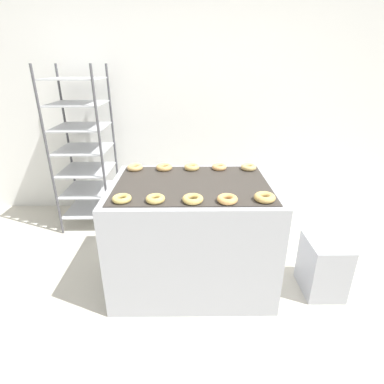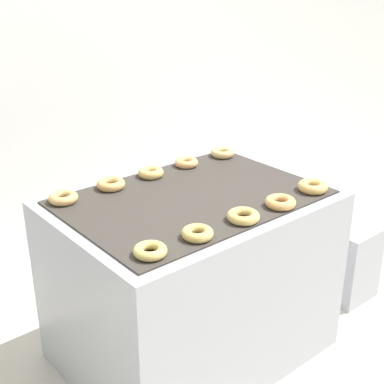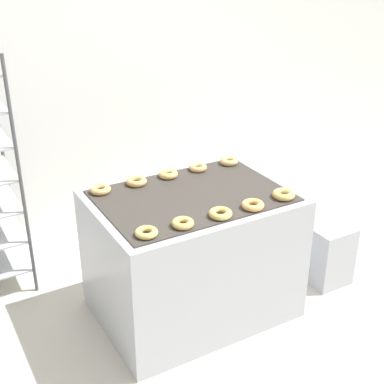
% 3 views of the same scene
% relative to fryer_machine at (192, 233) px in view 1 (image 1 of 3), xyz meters
% --- Properties ---
extents(ground_plane, '(14.00, 14.00, 0.00)m').
position_rel_fryer_machine_xyz_m(ground_plane, '(-0.00, -0.69, -0.43)').
color(ground_plane, beige).
extents(wall_back, '(8.00, 0.05, 2.80)m').
position_rel_fryer_machine_xyz_m(wall_back, '(-0.00, 1.43, 0.97)').
color(wall_back, white).
rests_on(wall_back, ground_plane).
extents(fryer_machine, '(1.22, 0.89, 0.85)m').
position_rel_fryer_machine_xyz_m(fryer_machine, '(0.00, 0.00, 0.00)').
color(fryer_machine, '#A8AAB2').
rests_on(fryer_machine, ground_plane).
extents(baking_rack_cart, '(0.54, 0.55, 1.68)m').
position_rel_fryer_machine_xyz_m(baking_rack_cart, '(-1.12, 0.99, 0.43)').
color(baking_rack_cart, '#4C4C51').
rests_on(baking_rack_cart, ground_plane).
extents(glaze_bin, '(0.29, 0.35, 0.45)m').
position_rel_fryer_machine_xyz_m(glaze_bin, '(1.02, -0.16, -0.20)').
color(glaze_bin, '#A8AAB2').
rests_on(glaze_bin, ground_plane).
extents(donut_near_leftmost, '(0.12, 0.12, 0.04)m').
position_rel_fryer_machine_xyz_m(donut_near_leftmost, '(-0.46, -0.31, 0.45)').
color(donut_near_leftmost, '#D9BC62').
rests_on(donut_near_leftmost, fryer_machine).
extents(donut_near_left, '(0.12, 0.12, 0.04)m').
position_rel_fryer_machine_xyz_m(donut_near_left, '(-0.24, -0.32, 0.45)').
color(donut_near_left, tan).
rests_on(donut_near_left, fryer_machine).
extents(donut_near_center, '(0.14, 0.14, 0.04)m').
position_rel_fryer_machine_xyz_m(donut_near_center, '(0.00, -0.32, 0.45)').
color(donut_near_center, '#D6B35F').
rests_on(donut_near_center, fryer_machine).
extents(donut_near_right, '(0.13, 0.13, 0.04)m').
position_rel_fryer_machine_xyz_m(donut_near_right, '(0.22, -0.33, 0.45)').
color(donut_near_right, '#E7A75E').
rests_on(donut_near_right, fryer_machine).
extents(donut_near_rightmost, '(0.14, 0.14, 0.04)m').
position_rel_fryer_machine_xyz_m(donut_near_rightmost, '(0.46, -0.31, 0.45)').
color(donut_near_rightmost, '#DAAF60').
rests_on(donut_near_rightmost, fryer_machine).
extents(donut_far_leftmost, '(0.13, 0.13, 0.04)m').
position_rel_fryer_machine_xyz_m(donut_far_leftmost, '(-0.48, 0.31, 0.45)').
color(donut_far_leftmost, tan).
rests_on(donut_far_leftmost, fryer_machine).
extents(donut_far_left, '(0.13, 0.13, 0.04)m').
position_rel_fryer_machine_xyz_m(donut_far_left, '(-0.23, 0.31, 0.45)').
color(donut_far_left, tan).
rests_on(donut_far_left, fryer_machine).
extents(donut_far_center, '(0.13, 0.13, 0.04)m').
position_rel_fryer_machine_xyz_m(donut_far_center, '(-0.00, 0.32, 0.45)').
color(donut_far_center, '#E0B665').
rests_on(donut_far_center, fryer_machine).
extents(donut_far_right, '(0.12, 0.12, 0.04)m').
position_rel_fryer_machine_xyz_m(donut_far_right, '(0.23, 0.32, 0.45)').
color(donut_far_right, '#EDAB66').
rests_on(donut_far_right, fryer_machine).
extents(donut_far_rightmost, '(0.13, 0.13, 0.04)m').
position_rel_fryer_machine_xyz_m(donut_far_rightmost, '(0.47, 0.31, 0.45)').
color(donut_far_rightmost, tan).
rests_on(donut_far_rightmost, fryer_machine).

